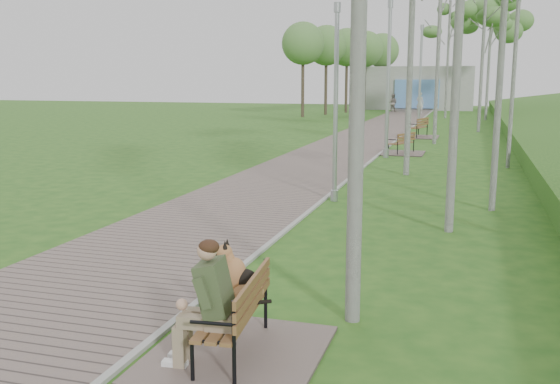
{
  "coord_description": "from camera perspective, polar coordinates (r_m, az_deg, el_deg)",
  "views": [
    {
      "loc": [
        3.32,
        -10.39,
        2.95
      ],
      "look_at": [
        0.4,
        -0.79,
        1.1
      ],
      "focal_mm": 40.0,
      "sensor_mm": 36.0,
      "label": 1
    }
  ],
  "objects": [
    {
      "name": "bench_second",
      "position": [
        25.1,
        11.03,
        3.9
      ],
      "size": [
        1.68,
        1.87,
        1.03
      ],
      "color": "#75645E",
      "rests_on": "ground"
    },
    {
      "name": "pedestrian_near",
      "position": [
        53.46,
        12.67,
        7.94
      ],
      "size": [
        0.76,
        0.63,
        1.79
      ],
      "primitive_type": "imported",
      "rotation": [
        0.0,
        0.0,
        2.78
      ],
      "color": "silver",
      "rests_on": "ground"
    },
    {
      "name": "kerb",
      "position": [
        32.2,
        10.99,
        5.0
      ],
      "size": [
        0.1,
        67.0,
        0.05
      ],
      "primitive_type": "cube",
      "color": "#999993",
      "rests_on": "ground"
    },
    {
      "name": "birch_far_b",
      "position": [
        43.47,
        18.19,
        14.65
      ],
      "size": [
        2.49,
        2.49,
        8.34
      ],
      "color": "silver",
      "rests_on": "ground"
    },
    {
      "name": "bench_third",
      "position": [
        32.27,
        12.47,
        5.32
      ],
      "size": [
        1.98,
        2.2,
        1.21
      ],
      "color": "#75645E",
      "rests_on": "ground"
    },
    {
      "name": "bench_main",
      "position": [
        6.78,
        -4.98,
        -11.33
      ],
      "size": [
        1.81,
        2.01,
        1.58
      ],
      "color": "#75645E",
      "rests_on": "ground"
    },
    {
      "name": "building_north",
      "position": [
        61.56,
        12.61,
        9.26
      ],
      "size": [
        10.0,
        5.2,
        4.0
      ],
      "color": "#9E9E99",
      "rests_on": "ground"
    },
    {
      "name": "birch_far_a",
      "position": [
        36.38,
        18.22,
        15.08
      ],
      "size": [
        2.58,
        2.58,
        7.94
      ],
      "color": "silver",
      "rests_on": "ground"
    },
    {
      "name": "lamp_post_second",
      "position": [
        23.57,
        9.85,
        9.56
      ],
      "size": [
        0.22,
        0.22,
        5.71
      ],
      "color": "#9EA0A6",
      "rests_on": "ground"
    },
    {
      "name": "birch_distant_a",
      "position": [
        48.34,
        15.28,
        15.63
      ],
      "size": [
        2.55,
        2.55,
        9.75
      ],
      "color": "silver",
      "rests_on": "ground"
    },
    {
      "name": "birch_distant_b",
      "position": [
        52.6,
        19.65,
        15.26
      ],
      "size": [
        2.94,
        2.94,
        10.12
      ],
      "color": "silver",
      "rests_on": "ground"
    },
    {
      "name": "walkway",
      "position": [
        32.42,
        7.9,
        5.12
      ],
      "size": [
        3.5,
        67.0,
        0.04
      ],
      "primitive_type": "cube",
      "color": "#75645E",
      "rests_on": "ground"
    },
    {
      "name": "lamp_post_near",
      "position": [
        14.92,
        5.11,
        7.4
      ],
      "size": [
        0.18,
        0.18,
        4.66
      ],
      "color": "#9EA0A6",
      "rests_on": "ground"
    },
    {
      "name": "ground",
      "position": [
        11.3,
        -0.77,
        -4.72
      ],
      "size": [
        120.0,
        120.0,
        0.0
      ],
      "primitive_type": "plane",
      "color": "#26551A",
      "rests_on": "ground"
    },
    {
      "name": "pedestrian_far",
      "position": [
        55.41,
        10.27,
        8.01
      ],
      "size": [
        0.86,
        0.71,
        1.61
      ],
      "primitive_type": "imported",
      "rotation": [
        0.0,
        0.0,
        3.0
      ],
      "color": "gray",
      "rests_on": "ground"
    },
    {
      "name": "birch_far_c",
      "position": [
        47.0,
        18.79,
        15.09
      ],
      "size": [
        2.85,
        2.85,
        9.21
      ],
      "color": "silver",
      "rests_on": "ground"
    },
    {
      "name": "lamp_post_third",
      "position": [
        37.5,
        12.68,
        9.88
      ],
      "size": [
        0.23,
        0.23,
        5.93
      ],
      "color": "#9EA0A6",
      "rests_on": "ground"
    }
  ]
}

